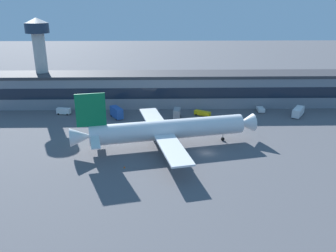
% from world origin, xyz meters
% --- Properties ---
extents(ground_plane, '(600.00, 600.00, 0.00)m').
position_xyz_m(ground_plane, '(0.00, 0.00, 0.00)').
color(ground_plane, '#56565B').
extents(terminal_building, '(167.91, 14.84, 13.52)m').
position_xyz_m(terminal_building, '(0.00, 50.72, 6.78)').
color(terminal_building, gray).
rests_on(terminal_building, ground_plane).
extents(airliner, '(56.59, 48.32, 17.86)m').
position_xyz_m(airliner, '(-12.05, 5.46, 5.31)').
color(airliner, white).
rests_on(airliner, ground_plane).
extents(control_tower, '(9.51, 9.51, 35.60)m').
position_xyz_m(control_tower, '(-63.04, 53.65, 21.98)').
color(control_tower, '#B7B7B2').
rests_on(control_tower, ground_plane).
extents(stair_truck, '(3.17, 6.26, 3.55)m').
position_xyz_m(stair_truck, '(-7.30, 32.29, 1.98)').
color(stair_truck, gray).
rests_on(stair_truck, ground_plane).
extents(belt_loader, '(6.44, 5.21, 1.95)m').
position_xyz_m(belt_loader, '(2.76, 34.66, 1.15)').
color(belt_loader, yellow).
rests_on(belt_loader, ground_plane).
extents(follow_me_car, '(2.18, 4.48, 1.85)m').
position_xyz_m(follow_me_car, '(-41.78, 38.90, 1.09)').
color(follow_me_car, yellow).
rests_on(follow_me_car, ground_plane).
extents(crew_van, '(5.51, 3.09, 2.55)m').
position_xyz_m(crew_van, '(-51.20, 37.86, 1.46)').
color(crew_van, white).
rests_on(crew_van, ground_plane).
extents(catering_truck, '(5.76, 7.56, 4.15)m').
position_xyz_m(catering_truck, '(-30.03, 32.89, 2.29)').
color(catering_truck, '#2651A5').
rests_on(catering_truck, ground_plane).
extents(fuel_truck, '(6.99, 8.54, 3.35)m').
position_xyz_m(fuel_truck, '(39.38, 33.54, 1.88)').
color(fuel_truck, white).
rests_on(fuel_truck, ground_plane).
extents(pushback_tractor, '(2.79, 4.89, 1.75)m').
position_xyz_m(pushback_tractor, '(26.48, 39.34, 1.05)').
color(pushback_tractor, white).
rests_on(pushback_tractor, ground_plane).
extents(traffic_cone_0, '(0.45, 0.45, 0.56)m').
position_xyz_m(traffic_cone_0, '(-23.22, -9.21, 0.28)').
color(traffic_cone_0, '#F2590C').
rests_on(traffic_cone_0, ground_plane).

